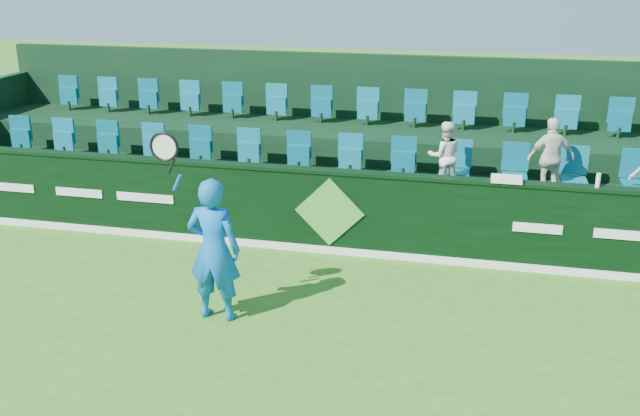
% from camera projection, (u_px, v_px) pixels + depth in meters
% --- Properties ---
extents(ground, '(60.00, 60.00, 0.00)m').
position_uv_depth(ground, '(253.00, 392.00, 7.68)').
color(ground, '#326F1A').
rests_on(ground, ground).
extents(sponsor_hoarding, '(16.00, 0.25, 1.35)m').
position_uv_depth(sponsor_hoarding, '(331.00, 211.00, 11.12)').
color(sponsor_hoarding, black).
rests_on(sponsor_hoarding, ground).
extents(stand_tier_front, '(16.00, 2.00, 0.80)m').
position_uv_depth(stand_tier_front, '(344.00, 205.00, 12.23)').
color(stand_tier_front, black).
rests_on(stand_tier_front, ground).
extents(stand_tier_back, '(16.00, 1.80, 1.30)m').
position_uv_depth(stand_tier_back, '(363.00, 162.00, 13.89)').
color(stand_tier_back, black).
rests_on(stand_tier_back, ground).
extents(stand_rear, '(16.00, 4.10, 2.60)m').
position_uv_depth(stand_rear, '(368.00, 128.00, 14.11)').
color(stand_rear, black).
rests_on(stand_rear, ground).
extents(seat_row_front, '(13.50, 0.50, 0.60)m').
position_uv_depth(seat_row_front, '(349.00, 160.00, 12.36)').
color(seat_row_front, '#07586D').
rests_on(seat_row_front, stand_tier_front).
extents(seat_row_back, '(13.50, 0.50, 0.60)m').
position_uv_depth(seat_row_back, '(367.00, 111.00, 13.85)').
color(seat_row_back, '#07586D').
rests_on(seat_row_back, stand_tier_back).
extents(tennis_player, '(1.12, 0.46, 2.53)m').
position_uv_depth(tennis_player, '(213.00, 249.00, 8.97)').
color(tennis_player, blue).
rests_on(tennis_player, ground).
extents(spectator_left, '(0.65, 0.57, 1.14)m').
position_uv_depth(spectator_left, '(445.00, 156.00, 11.57)').
color(spectator_left, white).
rests_on(spectator_left, stand_tier_front).
extents(spectator_middle, '(0.81, 0.52, 1.28)m').
position_uv_depth(spectator_middle, '(551.00, 158.00, 11.20)').
color(spectator_middle, silver).
rests_on(spectator_middle, stand_tier_front).
extents(towel, '(0.44, 0.29, 0.07)m').
position_uv_depth(towel, '(506.00, 179.00, 10.34)').
color(towel, white).
rests_on(towel, sponsor_hoarding).
extents(drinks_bottle, '(0.06, 0.06, 0.20)m').
position_uv_depth(drinks_bottle, '(598.00, 180.00, 10.05)').
color(drinks_bottle, white).
rests_on(drinks_bottle, sponsor_hoarding).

